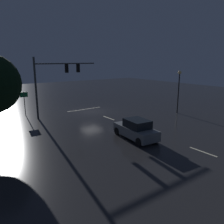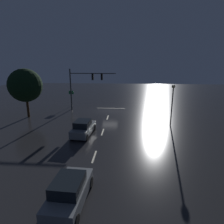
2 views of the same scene
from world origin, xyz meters
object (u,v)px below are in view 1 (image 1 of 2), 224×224
street_lamp_left_kerb (179,84)px  route_sign (24,98)px  traffic_signal_assembly (56,76)px  car_approaching (136,129)px

street_lamp_left_kerb → route_sign: street_lamp_left_kerb is taller
traffic_signal_assembly → street_lamp_left_kerb: (-12.71, 7.51, -1.06)m
car_approaching → traffic_signal_assembly: bearing=-79.2°
traffic_signal_assembly → car_approaching: (-2.20, 11.50, -3.93)m
street_lamp_left_kerb → route_sign: size_ratio=1.84×
route_sign → street_lamp_left_kerb: bearing=147.7°
traffic_signal_assembly → street_lamp_left_kerb: 14.80m
street_lamp_left_kerb → route_sign: bearing=-32.3°
traffic_signal_assembly → car_approaching: size_ratio=1.71×
car_approaching → route_sign: size_ratio=1.57×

